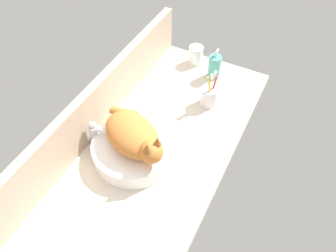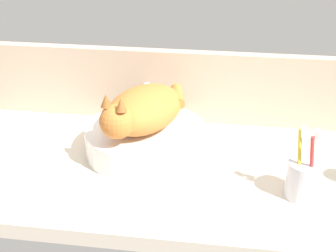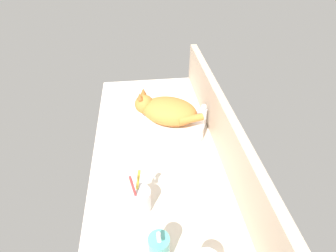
{
  "view_description": "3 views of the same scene",
  "coord_description": "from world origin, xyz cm",
  "px_view_note": "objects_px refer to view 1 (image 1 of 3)",
  "views": [
    {
      "loc": [
        -70.83,
        -41.05,
        107.45
      ],
      "look_at": [
        2.14,
        -3.69,
        11.58
      ],
      "focal_mm": 35.0,
      "sensor_mm": 36.0,
      "label": 1
    },
    {
      "loc": [
        13.18,
        -103.25,
        65.84
      ],
      "look_at": [
        -1.74,
        1.17,
        10.84
      ],
      "focal_mm": 50.0,
      "sensor_mm": 36.0,
      "label": 2
    },
    {
      "loc": [
        87.18,
        -6.2,
        80.47
      ],
      "look_at": [
        -0.76,
        4.35,
        10.74
      ],
      "focal_mm": 28.0,
      "sensor_mm": 36.0,
      "label": 3
    }
  ],
  "objects_px": {
    "soap_dispenser": "(214,67)",
    "toothbrush_cup": "(209,96)",
    "cat": "(134,136)",
    "water_glass": "(196,56)",
    "sink_basin": "(134,149)",
    "faucet": "(97,133)"
  },
  "relations": [
    {
      "from": "cat",
      "to": "soap_dispenser",
      "type": "xyz_separation_m",
      "value": [
        0.59,
        -0.09,
        -0.07
      ]
    },
    {
      "from": "cat",
      "to": "toothbrush_cup",
      "type": "relative_size",
      "value": 1.61
    },
    {
      "from": "cat",
      "to": "faucet",
      "type": "distance_m",
      "value": 0.18
    },
    {
      "from": "toothbrush_cup",
      "to": "cat",
      "type": "bearing_deg",
      "value": 160.97
    },
    {
      "from": "cat",
      "to": "toothbrush_cup",
      "type": "distance_m",
      "value": 0.44
    },
    {
      "from": "sink_basin",
      "to": "cat",
      "type": "height_order",
      "value": "cat"
    },
    {
      "from": "soap_dispenser",
      "to": "water_glass",
      "type": "bearing_deg",
      "value": 63.99
    },
    {
      "from": "water_glass",
      "to": "soap_dispenser",
      "type": "bearing_deg",
      "value": -116.01
    },
    {
      "from": "sink_basin",
      "to": "toothbrush_cup",
      "type": "distance_m",
      "value": 0.43
    },
    {
      "from": "faucet",
      "to": "toothbrush_cup",
      "type": "distance_m",
      "value": 0.52
    },
    {
      "from": "cat",
      "to": "water_glass",
      "type": "xyz_separation_m",
      "value": [
        0.65,
        0.04,
        -0.09
      ]
    },
    {
      "from": "cat",
      "to": "soap_dispenser",
      "type": "height_order",
      "value": "cat"
    },
    {
      "from": "toothbrush_cup",
      "to": "water_glass",
      "type": "height_order",
      "value": "toothbrush_cup"
    },
    {
      "from": "soap_dispenser",
      "to": "toothbrush_cup",
      "type": "relative_size",
      "value": 0.81
    },
    {
      "from": "toothbrush_cup",
      "to": "water_glass",
      "type": "relative_size",
      "value": 2.0
    },
    {
      "from": "toothbrush_cup",
      "to": "water_glass",
      "type": "bearing_deg",
      "value": 35.22
    },
    {
      "from": "soap_dispenser",
      "to": "toothbrush_cup",
      "type": "height_order",
      "value": "toothbrush_cup"
    },
    {
      "from": "soap_dispenser",
      "to": "toothbrush_cup",
      "type": "bearing_deg",
      "value": -164.87
    },
    {
      "from": "sink_basin",
      "to": "cat",
      "type": "distance_m",
      "value": 0.1
    },
    {
      "from": "sink_basin",
      "to": "water_glass",
      "type": "distance_m",
      "value": 0.65
    },
    {
      "from": "faucet",
      "to": "soap_dispenser",
      "type": "height_order",
      "value": "soap_dispenser"
    },
    {
      "from": "cat",
      "to": "water_glass",
      "type": "bearing_deg",
      "value": 3.09
    }
  ]
}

